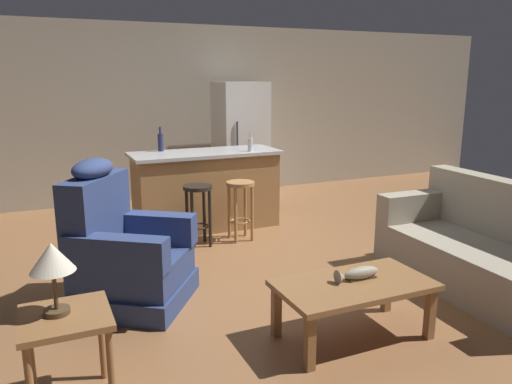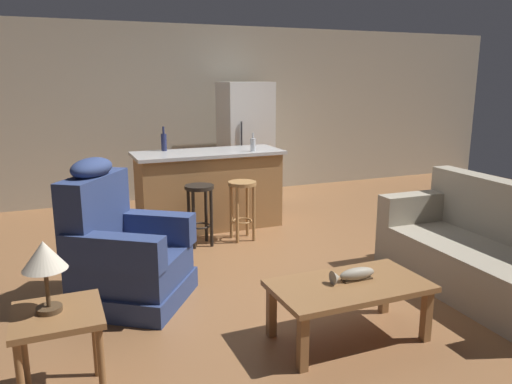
# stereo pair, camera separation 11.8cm
# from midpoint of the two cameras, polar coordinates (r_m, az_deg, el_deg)

# --- Properties ---
(ground_plane) EXTENTS (12.00, 12.00, 0.00)m
(ground_plane) POSITION_cam_midpoint_polar(r_m,az_deg,el_deg) (5.09, -0.05, -8.05)
(ground_plane) COLOR brown
(back_wall) EXTENTS (12.00, 0.05, 2.60)m
(back_wall) POSITION_cam_midpoint_polar(r_m,az_deg,el_deg) (7.75, -9.04, 8.93)
(back_wall) COLOR #A89E89
(back_wall) RESTS_ON ground_plane
(coffee_table) EXTENTS (1.10, 0.60, 0.42)m
(coffee_table) POSITION_cam_midpoint_polar(r_m,az_deg,el_deg) (3.64, 11.54, -11.00)
(coffee_table) COLOR olive
(coffee_table) RESTS_ON ground_plane
(fish_figurine) EXTENTS (0.34, 0.10, 0.10)m
(fish_figurine) POSITION_cam_midpoint_polar(r_m,az_deg,el_deg) (3.65, 11.96, -9.25)
(fish_figurine) COLOR #4C3823
(fish_figurine) RESTS_ON coffee_table
(couch) EXTENTS (0.90, 1.92, 0.94)m
(couch) POSITION_cam_midpoint_polar(r_m,az_deg,el_deg) (4.78, 25.58, -6.44)
(couch) COLOR #9E937F
(couch) RESTS_ON ground_plane
(recliner_near_lamp) EXTENTS (1.17, 1.17, 1.20)m
(recliner_near_lamp) POSITION_cam_midpoint_polar(r_m,az_deg,el_deg) (4.25, -14.29, -6.72)
(recliner_near_lamp) COLOR navy
(recliner_near_lamp) RESTS_ON ground_plane
(end_table) EXTENTS (0.48, 0.48, 0.56)m
(end_table) POSITION_cam_midpoint_polar(r_m,az_deg,el_deg) (3.06, -20.59, -14.39)
(end_table) COLOR olive
(end_table) RESTS_ON ground_plane
(table_lamp) EXTENTS (0.24, 0.24, 0.41)m
(table_lamp) POSITION_cam_midpoint_polar(r_m,az_deg,el_deg) (2.93, -21.98, -7.11)
(table_lamp) COLOR #4C3823
(table_lamp) RESTS_ON end_table
(kitchen_island) EXTENTS (1.80, 0.70, 0.95)m
(kitchen_island) POSITION_cam_midpoint_polar(r_m,az_deg,el_deg) (6.17, -4.85, 0.31)
(kitchen_island) COLOR #9E7042
(kitchen_island) RESTS_ON ground_plane
(bar_stool_left) EXTENTS (0.32, 0.32, 0.68)m
(bar_stool_left) POSITION_cam_midpoint_polar(r_m,az_deg,el_deg) (5.50, -5.85, -1.35)
(bar_stool_left) COLOR black
(bar_stool_left) RESTS_ON ground_plane
(bar_stool_right) EXTENTS (0.32, 0.32, 0.68)m
(bar_stool_right) POSITION_cam_midpoint_polar(r_m,az_deg,el_deg) (5.66, -0.98, -0.87)
(bar_stool_right) COLOR #A87A47
(bar_stool_right) RESTS_ON ground_plane
(refrigerator) EXTENTS (0.70, 0.69, 1.76)m
(refrigerator) POSITION_cam_midpoint_polar(r_m,az_deg,el_deg) (7.53, -0.79, 5.76)
(refrigerator) COLOR white
(refrigerator) RESTS_ON ground_plane
(bottle_tall_green) EXTENTS (0.07, 0.07, 0.30)m
(bottle_tall_green) POSITION_cam_midpoint_polar(r_m,az_deg,el_deg) (6.19, -9.95, 5.69)
(bottle_tall_green) COLOR #23284C
(bottle_tall_green) RESTS_ON kitchen_island
(bottle_short_amber) EXTENTS (0.06, 0.06, 0.22)m
(bottle_short_amber) POSITION_cam_midpoint_polar(r_m,az_deg,el_deg) (6.07, 0.22, 5.47)
(bottle_short_amber) COLOR silver
(bottle_short_amber) RESTS_ON kitchen_island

